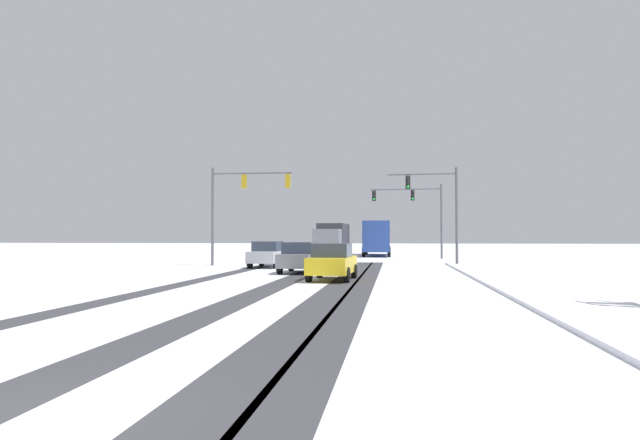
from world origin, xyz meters
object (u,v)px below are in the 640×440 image
object	(u,v)px
box_truck_delivery	(332,240)
car_grey_second	(300,257)
traffic_signal_near_right	(438,200)
bus_oncoming	(377,236)
traffic_signal_far_right	(416,205)
car_silver_lead	(268,254)
car_yellow_cab_third	(332,262)
traffic_signal_near_left	(240,196)

from	to	relation	value
box_truck_delivery	car_grey_second	bearing A→B (deg)	-89.07
traffic_signal_near_right	bus_oncoming	xyz separation A→B (m)	(-4.61, 18.84, -2.34)
traffic_signal_far_right	car_silver_lead	size ratio (longest dim) A/B	1.56
car_grey_second	bus_oncoming	bearing A→B (deg)	83.34
car_grey_second	car_yellow_cab_third	bearing A→B (deg)	-64.89
car_yellow_cab_third	car_grey_second	bearing A→B (deg)	115.11
traffic_signal_far_right	car_grey_second	size ratio (longest dim) A/B	1.56
car_silver_lead	box_truck_delivery	size ratio (longest dim) A/B	0.56
traffic_signal_near_left	car_grey_second	size ratio (longest dim) A/B	1.56
car_grey_second	box_truck_delivery	xyz separation A→B (m)	(-0.30, 18.26, 0.82)
traffic_signal_near_left	bus_oncoming	world-z (taller)	traffic_signal_near_left
traffic_signal_near_left	bus_oncoming	distance (m)	22.63
car_yellow_cab_third	box_truck_delivery	xyz separation A→B (m)	(-2.51, 22.98, 0.82)
traffic_signal_near_right	box_truck_delivery	world-z (taller)	traffic_signal_near_right
car_grey_second	car_yellow_cab_third	distance (m)	5.21
car_silver_lead	box_truck_delivery	bearing A→B (deg)	79.22
traffic_signal_near_left	car_silver_lead	bearing A→B (deg)	-37.99
bus_oncoming	box_truck_delivery	xyz separation A→B (m)	(-3.52, -9.33, -0.36)
traffic_signal_far_right	traffic_signal_near_left	bearing A→B (deg)	-130.54
traffic_signal_near_right	traffic_signal_far_right	size ratio (longest dim) A/B	1.00
traffic_signal_far_right	car_yellow_cab_third	world-z (taller)	traffic_signal_far_right
traffic_signal_near_left	traffic_signal_far_right	xyz separation A→B (m)	(12.05, 14.09, 0.04)
car_silver_lead	box_truck_delivery	xyz separation A→B (m)	(2.54, 13.34, 0.82)
traffic_signal_near_right	traffic_signal_near_left	distance (m)	13.17
traffic_signal_near_left	car_grey_second	distance (m)	9.31
traffic_signal_near_right	traffic_signal_near_left	xyz separation A→B (m)	(-13.02, -2.01, 0.28)
bus_oncoming	box_truck_delivery	bearing A→B (deg)	-110.67
car_grey_second	box_truck_delivery	world-z (taller)	box_truck_delivery
car_grey_second	car_yellow_cab_third	xyz separation A→B (m)	(2.21, -4.72, 0.00)
traffic_signal_near_left	car_yellow_cab_third	distance (m)	14.16
traffic_signal_near_right	car_silver_lead	world-z (taller)	traffic_signal_near_right
car_yellow_cab_third	traffic_signal_far_right	bearing A→B (deg)	79.66
traffic_signal_near_right	car_grey_second	world-z (taller)	traffic_signal_near_right
traffic_signal_far_right	bus_oncoming	bearing A→B (deg)	118.38
traffic_signal_near_left	car_yellow_cab_third	world-z (taller)	traffic_signal_near_left
car_silver_lead	car_grey_second	xyz separation A→B (m)	(2.84, -4.92, 0.00)
traffic_signal_near_left	traffic_signal_far_right	distance (m)	18.54
car_silver_lead	bus_oncoming	size ratio (longest dim) A/B	0.38
car_yellow_cab_third	box_truck_delivery	distance (m)	23.13
traffic_signal_near_left	car_yellow_cab_third	size ratio (longest dim) A/B	1.55
car_yellow_cab_third	bus_oncoming	size ratio (longest dim) A/B	0.38
box_truck_delivery	car_silver_lead	bearing A→B (deg)	-100.78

